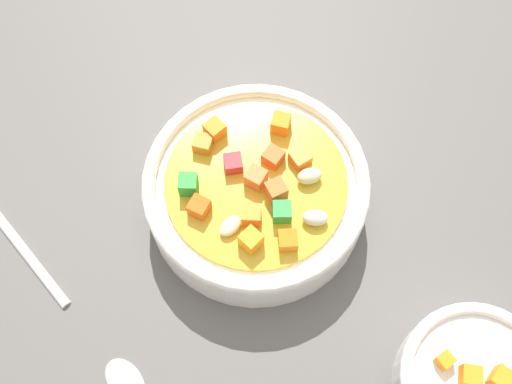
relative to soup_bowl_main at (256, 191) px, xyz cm
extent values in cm
cube|color=#565451|center=(-0.01, -0.01, -3.61)|extent=(140.00, 140.00, 2.00)
cylinder|color=white|center=(-0.01, -0.01, -0.64)|extent=(17.57, 17.57, 3.94)
torus|color=white|center=(-0.01, -0.01, 1.65)|extent=(17.59, 17.59, 1.08)
cylinder|color=gold|center=(-0.01, -0.01, 1.53)|extent=(14.16, 14.16, 0.40)
cube|color=orange|center=(-2.26, -0.05, 2.33)|extent=(1.40, 1.40, 1.20)
ellipsoid|color=beige|center=(0.18, 5.41, 2.29)|extent=(2.10, 2.29, 1.12)
cube|color=orange|center=(-0.40, 1.85, 2.51)|extent=(1.85, 1.85, 1.57)
cube|color=green|center=(1.10, 3.18, 2.42)|extent=(1.93, 1.93, 1.37)
ellipsoid|color=beige|center=(4.16, 0.71, 2.17)|extent=(2.07, 1.47, 0.88)
cube|color=orange|center=(0.20, -5.11, 2.29)|extent=(1.78, 1.78, 1.12)
ellipsoid|color=beige|center=(-2.56, 3.17, 2.34)|extent=(2.28, 2.18, 1.21)
cube|color=orange|center=(2.65, 4.80, 2.35)|extent=(1.94, 1.94, 1.23)
cube|color=red|center=(0.27, -2.18, 2.29)|extent=(1.95, 1.95, 1.12)
cube|color=#E45B17|center=(4.40, -2.02, 2.36)|extent=(1.58, 1.58, 1.26)
cube|color=orange|center=(-0.44, 0.00, 2.44)|extent=(1.52, 1.52, 1.42)
cube|color=orange|center=(-3.43, 1.70, 2.24)|extent=(1.78, 1.78, 1.02)
cube|color=orange|center=(2.63, 1.51, 2.43)|extent=(1.91, 1.91, 1.40)
cube|color=orange|center=(4.24, 2.65, 2.49)|extent=(1.57, 1.57, 1.51)
cube|color=orange|center=(-4.95, -1.20, 2.45)|extent=(1.78, 1.78, 1.44)
cube|color=orange|center=(-1.48, -5.08, 2.40)|extent=(1.63, 1.63, 1.34)
cube|color=green|center=(3.46, -3.79, 2.51)|extent=(1.92, 1.92, 1.56)
cylinder|color=silver|center=(14.03, -13.69, -2.20)|extent=(3.85, 14.07, 0.82)
ellipsoid|color=silver|center=(17.16, 0.56, -2.21)|extent=(3.14, 4.18, 0.81)
cylinder|color=white|center=(2.67, 21.13, -1.14)|extent=(10.98, 10.98, 2.94)
torus|color=white|center=(2.67, 21.13, 0.55)|extent=(11.09, 11.09, 0.88)
cube|color=orange|center=(2.95, 18.44, 0.84)|extent=(1.29, 1.29, 1.02)
cube|color=orange|center=(1.84, 22.19, 1.04)|extent=(1.46, 1.46, 1.42)
cube|color=orange|center=(2.89, 20.36, 1.00)|extent=(1.81, 1.81, 1.34)
camera|label=1|loc=(16.74, 12.23, 46.67)|focal=45.41mm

